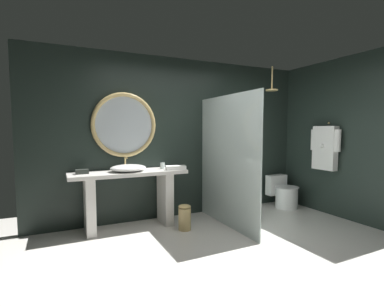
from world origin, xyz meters
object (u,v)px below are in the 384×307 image
(tumbler_cup, at_px, (162,166))
(hanging_bathrobe, at_px, (325,147))
(rain_shower_head, at_px, (272,88))
(tissue_box, at_px, (82,172))
(waste_bin, at_px, (185,217))
(vessel_sink, at_px, (128,168))
(toilet, at_px, (284,194))
(round_wall_mirror, at_px, (124,125))
(folded_hand_towel, at_px, (176,168))

(tumbler_cup, bearing_deg, hanging_bathrobe, -15.73)
(tumbler_cup, bearing_deg, rain_shower_head, -8.54)
(tissue_box, xyz_separation_m, waste_bin, (1.33, -0.45, -0.69))
(vessel_sink, height_order, tumbler_cup, vessel_sink)
(toilet, bearing_deg, hanging_bathrobe, -64.77)
(rain_shower_head, bearing_deg, vessel_sink, 174.71)
(rain_shower_head, bearing_deg, toilet, 18.90)
(tumbler_cup, distance_m, rain_shower_head, 2.27)
(round_wall_mirror, bearing_deg, rain_shower_head, -11.56)
(round_wall_mirror, relative_size, waste_bin, 2.63)
(toilet, bearing_deg, round_wall_mirror, 173.52)
(round_wall_mirror, bearing_deg, toilet, -6.48)
(waste_bin, xyz_separation_m, folded_hand_towel, (-0.02, 0.27, 0.69))
(rain_shower_head, bearing_deg, tumbler_cup, 171.46)
(hanging_bathrobe, distance_m, waste_bin, 2.66)
(tumbler_cup, distance_m, waste_bin, 0.85)
(vessel_sink, xyz_separation_m, rain_shower_head, (2.40, -0.22, 1.26))
(tissue_box, height_order, toilet, tissue_box)
(vessel_sink, relative_size, tumbler_cup, 5.34)
(tissue_box, relative_size, hanging_bathrobe, 0.21)
(round_wall_mirror, xyz_separation_m, hanging_bathrobe, (3.16, -0.95, -0.36))
(hanging_bathrobe, bearing_deg, round_wall_mirror, 163.25)
(tumbler_cup, relative_size, round_wall_mirror, 0.10)
(vessel_sink, xyz_separation_m, tissue_box, (-0.62, 0.05, -0.02))
(round_wall_mirror, height_order, toilet, round_wall_mirror)
(waste_bin, relative_size, folded_hand_towel, 1.26)
(round_wall_mirror, xyz_separation_m, folded_hand_towel, (0.67, -0.39, -0.64))
(round_wall_mirror, distance_m, rain_shower_head, 2.52)
(tumbler_cup, bearing_deg, toilet, -2.86)
(vessel_sink, xyz_separation_m, folded_hand_towel, (0.69, -0.12, -0.02))
(tumbler_cup, xyz_separation_m, rain_shower_head, (1.86, -0.28, 1.26))
(folded_hand_towel, bearing_deg, toilet, 1.61)
(tissue_box, height_order, round_wall_mirror, round_wall_mirror)
(rain_shower_head, distance_m, waste_bin, 2.60)
(folded_hand_towel, bearing_deg, tumbler_cup, 129.57)
(tumbler_cup, distance_m, hanging_bathrobe, 2.75)
(vessel_sink, bearing_deg, waste_bin, -29.00)
(round_wall_mirror, bearing_deg, folded_hand_towel, -29.90)
(tissue_box, distance_m, toilet, 3.55)
(waste_bin, bearing_deg, round_wall_mirror, 136.49)
(round_wall_mirror, relative_size, rain_shower_head, 2.43)
(vessel_sink, relative_size, hanging_bathrobe, 0.64)
(hanging_bathrobe, xyz_separation_m, toilet, (-0.29, 0.62, -0.90))
(round_wall_mirror, relative_size, toilet, 1.65)
(vessel_sink, height_order, folded_hand_towel, vessel_sink)
(round_wall_mirror, bearing_deg, tissue_box, -161.42)
(vessel_sink, bearing_deg, rain_shower_head, -5.29)
(rain_shower_head, xyz_separation_m, folded_hand_towel, (-1.71, 0.10, -1.28))
(rain_shower_head, xyz_separation_m, waste_bin, (-1.69, -0.17, -1.96))
(waste_bin, bearing_deg, vessel_sink, 151.00)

